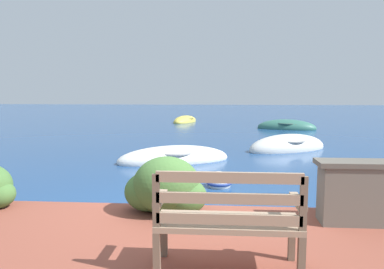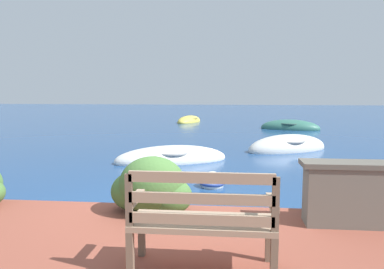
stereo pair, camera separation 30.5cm
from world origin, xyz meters
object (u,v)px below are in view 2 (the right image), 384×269
rowboat_mid (287,148)px  rowboat_nearest (171,159)px  rowboat_far (290,128)px  rowboat_outer (189,121)px  park_bench (202,218)px  mooring_buoy (212,183)px

rowboat_mid → rowboat_nearest: bearing=-175.4°
rowboat_far → rowboat_outer: rowboat_far is taller
rowboat_nearest → rowboat_mid: size_ratio=1.09×
park_bench → rowboat_nearest: (-1.22, 6.10, -0.64)m
rowboat_nearest → rowboat_far: (4.22, 8.15, 0.01)m
rowboat_far → rowboat_outer: (-5.00, 3.27, -0.01)m
park_bench → rowboat_far: bearing=82.6°
park_bench → rowboat_mid: bearing=80.9°
rowboat_outer → mooring_buoy: rowboat_outer is taller
rowboat_nearest → mooring_buoy: 2.64m
park_bench → rowboat_outer: size_ratio=0.52×
rowboat_nearest → rowboat_outer: 11.45m
rowboat_mid → rowboat_far: (1.03, 6.11, -0.00)m
park_bench → rowboat_far: park_bench is taller
rowboat_outer → mooring_buoy: 13.94m
rowboat_nearest → rowboat_outer: (-0.78, 11.42, -0.00)m
rowboat_outer → mooring_buoy: (1.92, -13.80, 0.02)m
mooring_buoy → rowboat_mid: bearing=65.2°
park_bench → rowboat_mid: 8.40m
mooring_buoy → rowboat_far: bearing=73.7°
rowboat_mid → rowboat_far: bearing=52.3°
rowboat_mid → mooring_buoy: bearing=-142.9°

